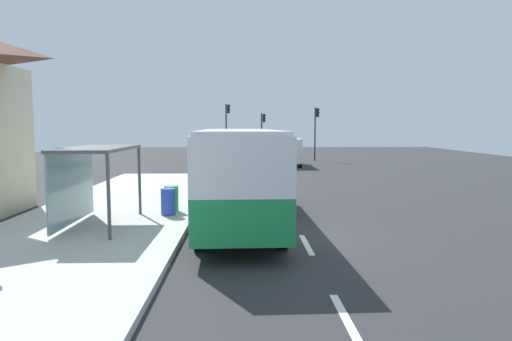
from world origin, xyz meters
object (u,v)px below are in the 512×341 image
at_px(white_van, 287,150).
at_px(sedan_near, 280,150).
at_px(recycling_bin_green, 171,199).
at_px(recycling_bin_blue, 168,202).
at_px(traffic_light_median, 263,129).
at_px(traffic_light_far_side, 227,123).
at_px(bus, 238,169).
at_px(traffic_light_near_side, 316,125).
at_px(bus_shelter, 88,166).

distance_m(white_van, sedan_near, 9.35).
bearing_deg(recycling_bin_green, recycling_bin_blue, -90.00).
relative_size(sedan_near, traffic_light_median, 0.96).
bearing_deg(sedan_near, traffic_light_far_side, -151.01).
relative_size(bus, traffic_light_median, 2.39).
height_order(sedan_near, traffic_light_far_side, traffic_light_far_side).
distance_m(recycling_bin_green, traffic_light_near_side, 29.16).
xyz_separation_m(sedan_near, bus_shelter, (-8.71, -33.53, 1.31)).
xyz_separation_m(sedan_near, recycling_bin_green, (-6.50, -31.16, -0.14)).
distance_m(sedan_near, recycling_bin_green, 31.83).
xyz_separation_m(bus, bus_shelter, (-4.70, -1.42, 0.25)).
bearing_deg(recycling_bin_blue, sedan_near, 78.47).
relative_size(bus, bus_shelter, 2.77).
bearing_deg(bus, bus_shelter, -163.20).
bearing_deg(white_van, bus, -99.75).
height_order(recycling_bin_green, traffic_light_median, traffic_light_median).
height_order(recycling_bin_blue, bus_shelter, bus_shelter).
distance_m(white_van, traffic_light_far_side, 8.57).
xyz_separation_m(recycling_bin_green, bus_shelter, (-2.21, -2.37, 1.44)).
height_order(bus, traffic_light_far_side, traffic_light_far_side).
bearing_deg(traffic_light_far_side, sedan_near, 28.99).
bearing_deg(white_van, traffic_light_near_side, 59.22).
height_order(sedan_near, traffic_light_median, traffic_light_median).
bearing_deg(recycling_bin_green, traffic_light_near_side, 70.49).
distance_m(white_van, recycling_bin_green, 22.76).
distance_m(traffic_light_far_side, bus_shelter, 30.75).
height_order(traffic_light_near_side, traffic_light_median, traffic_light_near_side).
height_order(bus, recycling_bin_blue, bus).
bearing_deg(bus, recycling_bin_green, 159.08).
xyz_separation_m(white_van, traffic_light_near_side, (3.30, 5.54, 2.06)).
relative_size(bus, traffic_light_near_side, 2.16).
height_order(sedan_near, recycling_bin_green, sedan_near).
distance_m(recycling_bin_green, traffic_light_far_side, 28.34).
height_order(white_van, sedan_near, white_van).
xyz_separation_m(traffic_light_far_side, bus_shelter, (-3.31, -30.54, -1.53)).
relative_size(sedan_near, recycling_bin_green, 4.68).
xyz_separation_m(bus, traffic_light_near_side, (7.21, 28.32, 1.56)).
xyz_separation_m(bus, recycling_bin_green, (-2.49, 0.95, -1.19)).
bearing_deg(sedan_near, bus_shelter, -104.56).
bearing_deg(bus_shelter, traffic_light_near_side, 68.17).
bearing_deg(traffic_light_near_side, traffic_light_median, 162.56).
height_order(recycling_bin_green, traffic_light_far_side, traffic_light_far_side).
bearing_deg(traffic_light_median, bus_shelter, -102.27).
distance_m(recycling_bin_blue, bus_shelter, 3.12).
relative_size(recycling_bin_blue, traffic_light_far_side, 0.17).
bearing_deg(traffic_light_far_side, recycling_bin_blue, -92.17).
xyz_separation_m(traffic_light_near_side, bus_shelter, (-11.91, -29.74, -1.31)).
bearing_deg(traffic_light_median, bus, -94.05).
bearing_deg(bus, recycling_bin_blue, 174.24).
xyz_separation_m(traffic_light_median, bus_shelter, (-6.82, -31.34, -1.00)).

